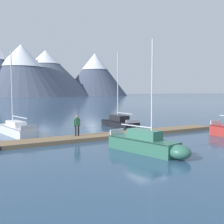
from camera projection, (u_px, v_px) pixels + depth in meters
name	position (u px, v px, depth m)	size (l,w,h in m)	color
ground_plane	(146.00, 144.00, 20.60)	(700.00, 700.00, 0.00)	#2D4C6B
mountain_east_summit	(21.00, 69.00, 197.58)	(67.94, 67.94, 37.62)	#4C566B
mountain_rear_spur	(46.00, 73.00, 227.02)	(76.87, 76.87, 37.70)	#4C566B
mountain_north_horn	(95.00, 74.00, 242.81)	(57.50, 57.50, 37.38)	#424C60
dock	(122.00, 134.00, 24.19)	(20.65, 3.76, 0.30)	#846B4C
sailboat_nearest_berth	(15.00, 129.00, 24.89)	(2.83, 6.65, 7.64)	silver
sailboat_second_berth	(148.00, 144.00, 17.56)	(3.06, 6.15, 7.17)	#336B56
sailboat_mid_dock_port	(118.00, 122.00, 30.58)	(2.19, 6.36, 8.14)	black
person_on_dock	(77.00, 124.00, 22.44)	(0.59, 0.27, 1.69)	#232328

